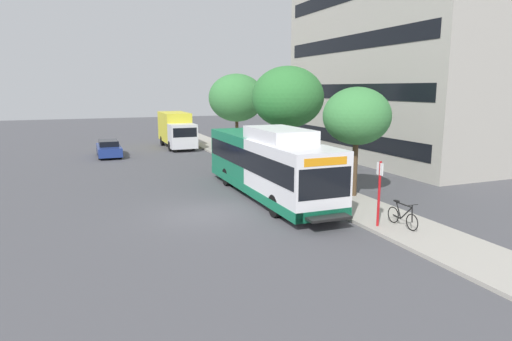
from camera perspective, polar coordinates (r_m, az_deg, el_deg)
The scene contains 11 objects.
ground_plane at distance 27.38m, azimuth -11.33°, elevation -1.21°, with size 120.00×120.00×0.00m, color #4C4C51.
sidewalk_curb at distance 27.61m, azimuth 3.87°, elevation -0.77°, with size 3.00×56.00×0.14m, color #A8A399.
transit_bus at distance 22.45m, azimuth 1.52°, elevation 0.84°, with size 2.58×12.25×3.65m.
bus_stop_sign_pole at distance 17.85m, azimuth 15.67°, elevation -2.30°, with size 0.10×0.36×2.60m.
bicycle_parked at distance 18.32m, azimuth 18.45°, elevation -5.64°, with size 0.52×1.76×1.02m.
street_tree_near_stop at distance 22.39m, azimuth 12.93°, elevation 6.85°, with size 3.35×3.35×5.45m.
street_tree_mid_block at distance 29.19m, azimuth 4.14°, elevation 9.45°, with size 4.71×4.71×6.80m.
street_tree_far_block at distance 37.94m, azimuth -2.53°, elevation 9.38°, with size 4.75×4.75×6.58m.
parked_car_far_lane at distance 37.91m, azimuth -18.53°, elevation 2.72°, with size 1.80×4.50×1.33m.
box_truck_background at distance 41.98m, azimuth -10.28°, elevation 5.31°, with size 2.32×7.01×3.25m.
lattice_comm_tower at distance 51.56m, azimuth 7.72°, elevation 14.20°, with size 1.10×1.10×26.68m.
Camera 1 is at (-4.72, -18.40, 5.53)m, focal length 30.88 mm.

